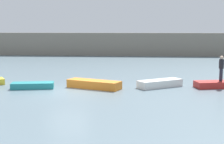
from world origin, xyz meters
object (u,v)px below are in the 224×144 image
object	(u,v)px
person_dark_shirt	(221,67)
rowboat_red	(221,84)
rowboat_orange	(94,84)
rowboat_white	(160,83)
rowboat_teal	(33,85)

from	to	relation	value
person_dark_shirt	rowboat_red	bearing A→B (deg)	0.00
rowboat_red	person_dark_shirt	bearing A→B (deg)	0.00
rowboat_orange	rowboat_white	bearing A→B (deg)	31.83
rowboat_red	rowboat_teal	bearing A→B (deg)	173.37
rowboat_orange	rowboat_red	distance (m)	8.37
rowboat_teal	rowboat_red	distance (m)	12.37
rowboat_red	person_dark_shirt	world-z (taller)	person_dark_shirt
rowboat_white	rowboat_orange	bearing A→B (deg)	156.05
rowboat_teal	rowboat_red	size ratio (longest dim) A/B	0.80
rowboat_white	person_dark_shirt	distance (m)	4.15
rowboat_red	person_dark_shirt	size ratio (longest dim) A/B	2.01
rowboat_teal	person_dark_shirt	size ratio (longest dim) A/B	1.61
rowboat_orange	rowboat_red	bearing A→B (deg)	28.42
rowboat_teal	rowboat_white	bearing A→B (deg)	-3.04
rowboat_white	person_dark_shirt	xyz separation A→B (m)	(4.00, 0.18, 1.12)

